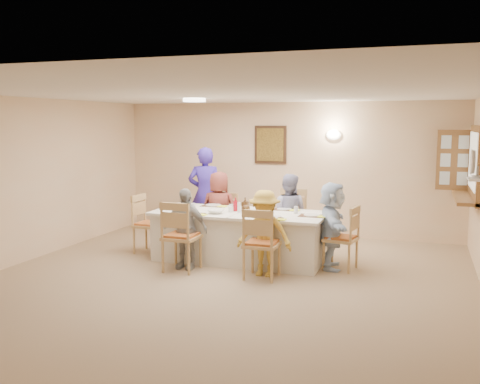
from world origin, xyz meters
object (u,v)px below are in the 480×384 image
(chair_back_right, at_px, (290,221))
(condiment_ketchup, at_px, (236,204))
(diner_front_left, at_px, (185,229))
(diner_front_right, at_px, (264,233))
(diner_right_end, at_px, (332,226))
(desk_fan, at_px, (475,167))
(diner_back_left, at_px, (219,210))
(chair_front_right, at_px, (262,243))
(diner_back_right, at_px, (288,214))
(chair_right_end, at_px, (341,237))
(chair_front_left, at_px, (182,235))
(serving_hatch, at_px, (475,164))
(chair_back_left, at_px, (222,220))
(dining_table, at_px, (239,236))
(chair_left_end, at_px, (150,224))
(caregiver, at_px, (205,194))

(chair_back_right, xyz_separation_m, condiment_ketchup, (-0.68, -0.75, 0.35))
(diner_front_left, bearing_deg, chair_back_right, 53.69)
(diner_front_right, height_order, diner_right_end, diner_right_end)
(desk_fan, distance_m, diner_back_left, 4.07)
(chair_back_right, height_order, chair_front_right, chair_back_right)
(diner_back_right, bearing_deg, chair_right_end, 145.15)
(chair_front_left, distance_m, diner_back_right, 1.91)
(chair_right_end, distance_m, diner_front_right, 1.18)
(diner_front_left, bearing_deg, chair_front_right, -2.98)
(serving_hatch, relative_size, diner_front_right, 1.25)
(chair_front_right, bearing_deg, chair_right_end, -140.24)
(diner_front_left, bearing_deg, chair_back_left, 92.73)
(chair_front_left, bearing_deg, condiment_ketchup, -120.52)
(condiment_ketchup, bearing_deg, diner_back_right, 42.76)
(chair_front_right, height_order, diner_front_right, diner_front_right)
(diner_right_end, bearing_deg, chair_front_right, 123.17)
(diner_back_right, distance_m, condiment_ketchup, 0.95)
(dining_table, bearing_deg, chair_left_end, 180.00)
(chair_front_left, distance_m, diner_back_left, 1.49)
(chair_left_end, height_order, diner_front_right, diner_front_right)
(serving_hatch, height_order, chair_back_left, serving_hatch)
(dining_table, distance_m, diner_right_end, 1.44)
(dining_table, height_order, chair_back_right, chair_back_right)
(chair_front_right, relative_size, diner_right_end, 0.78)
(chair_back_left, height_order, diner_front_right, diner_front_right)
(chair_back_right, xyz_separation_m, caregiver, (-1.65, 0.35, 0.33))
(chair_back_left, bearing_deg, desk_fan, -3.36)
(serving_hatch, distance_m, diner_front_right, 3.43)
(serving_hatch, relative_size, dining_table, 0.57)
(desk_fan, height_order, chair_right_end, desk_fan)
(diner_back_left, xyz_separation_m, diner_back_right, (1.20, 0.00, -0.00))
(diner_front_left, xyz_separation_m, diner_front_right, (1.20, 0.00, 0.01))
(serving_hatch, height_order, diner_front_right, serving_hatch)
(serving_hatch, bearing_deg, dining_table, -161.54)
(chair_back_left, distance_m, chair_left_end, 1.24)
(diner_front_left, distance_m, diner_front_right, 1.20)
(chair_front_right, distance_m, diner_right_end, 1.15)
(dining_table, distance_m, chair_back_right, 1.01)
(diner_back_left, distance_m, diner_back_right, 1.20)
(dining_table, xyz_separation_m, diner_front_right, (0.60, -0.68, 0.22))
(desk_fan, relative_size, chair_front_right, 0.30)
(diner_front_right, bearing_deg, chair_front_right, -90.55)
(chair_front_left, height_order, chair_left_end, chair_front_left)
(desk_fan, distance_m, chair_front_left, 4.04)
(serving_hatch, height_order, dining_table, serving_hatch)
(chair_right_end, bearing_deg, chair_back_right, -120.26)
(dining_table, relative_size, diner_back_left, 2.02)
(diner_front_left, height_order, condiment_ketchup, diner_front_left)
(desk_fan, height_order, dining_table, desk_fan)
(chair_left_end, distance_m, diner_back_left, 1.18)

